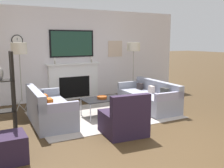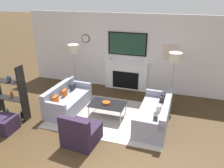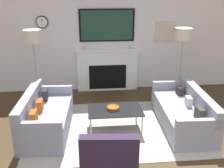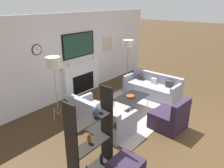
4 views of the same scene
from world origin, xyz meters
The scene contains 9 objects.
fireplace_wall centered at (0.00, 4.37, 1.23)m, with size 7.59×0.28×2.70m.
area_rug centered at (0.00, 2.25, 0.01)m, with size 3.27×2.27×0.01m.
couch_left centered at (-1.32, 2.25, 0.29)m, with size 0.86×1.69×0.77m.
couch_right centered at (1.32, 2.24, 0.27)m, with size 0.86×1.90×0.71m.
armchair centered at (-0.25, 0.89, 0.28)m, with size 0.82×0.83×0.82m.
coffee_table centered at (-0.02, 2.20, 0.39)m, with size 1.01×0.64×0.42m.
decorative_bowl centered at (-0.06, 2.21, 0.45)m, with size 0.24×0.24×0.06m.
floor_lamp_left centered at (-1.66, 3.51, 1.55)m, with size 0.38×0.38×1.73m.
floor_lamp_right centered at (1.66, 3.51, 1.55)m, with size 0.39×0.39×1.72m.
Camera 3 is at (-0.51, -2.19, 2.59)m, focal length 42.00 mm.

